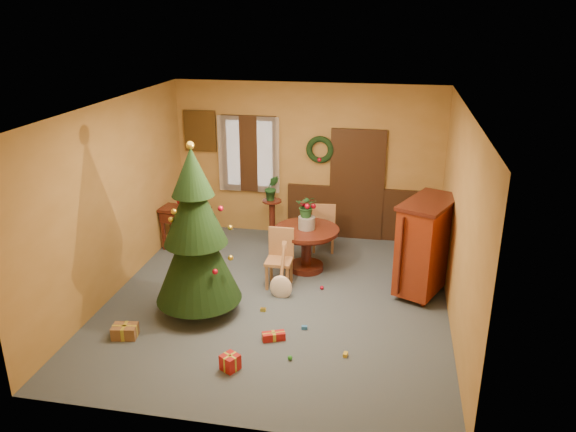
% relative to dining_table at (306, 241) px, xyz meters
% --- Properties ---
extents(room_envelope, '(5.50, 5.50, 5.50)m').
position_rel_dining_table_xyz_m(room_envelope, '(-0.05, 1.56, 0.60)').
color(room_envelope, '#3B4A55').
rests_on(room_envelope, ground).
extents(dining_table, '(1.08, 1.08, 0.74)m').
position_rel_dining_table_xyz_m(dining_table, '(0.00, 0.00, 0.00)').
color(dining_table, black).
rests_on(dining_table, floor).
extents(urn, '(0.28, 0.28, 0.20)m').
position_rel_dining_table_xyz_m(urn, '(0.00, 0.00, 0.32)').
color(urn, slate).
rests_on(urn, dining_table).
extents(centerpiece_plant, '(0.34, 0.29, 0.38)m').
position_rel_dining_table_xyz_m(centerpiece_plant, '(0.00, 0.00, 0.61)').
color(centerpiece_plant, '#1E4C23').
rests_on(centerpiece_plant, urn).
extents(chair_near, '(0.40, 0.40, 0.93)m').
position_rel_dining_table_xyz_m(chair_near, '(-0.32, -0.60, -0.02)').
color(chair_near, olive).
rests_on(chair_near, floor).
extents(chair_far, '(0.45, 0.45, 0.94)m').
position_rel_dining_table_xyz_m(chair_far, '(0.18, 0.80, -0.01)').
color(chair_far, olive).
rests_on(chair_far, floor).
extents(guitar, '(0.39, 0.55, 0.79)m').
position_rel_dining_table_xyz_m(guitar, '(-0.22, -1.03, -0.11)').
color(guitar, '#F7E5CE').
rests_on(guitar, floor).
extents(plant_stand, '(0.35, 0.35, 0.89)m').
position_rel_dining_table_xyz_m(plant_stand, '(-0.77, 0.87, 0.04)').
color(plant_stand, black).
rests_on(plant_stand, floor).
extents(stand_plant, '(0.30, 0.27, 0.46)m').
position_rel_dining_table_xyz_m(stand_plant, '(-0.77, 0.87, 0.61)').
color(stand_plant, '#19471E').
rests_on(stand_plant, plant_stand).
extents(christmas_tree, '(1.22, 1.22, 2.51)m').
position_rel_dining_table_xyz_m(christmas_tree, '(-1.29, -1.67, 0.68)').
color(christmas_tree, '#382111').
rests_on(christmas_tree, floor).
extents(writing_desk, '(0.91, 0.51, 0.78)m').
position_rel_dining_table_xyz_m(writing_desk, '(-2.29, 0.47, 0.07)').
color(writing_desk, black).
rests_on(writing_desk, floor).
extents(sideboard, '(1.04, 1.31, 1.49)m').
position_rel_dining_table_xyz_m(sideboard, '(1.89, -0.43, 0.28)').
color(sideboard, '#60230A').
rests_on(sideboard, floor).
extents(gift_a, '(0.35, 0.28, 0.17)m').
position_rel_dining_table_xyz_m(gift_a, '(-2.05, -2.50, -0.43)').
color(gift_a, brown).
rests_on(gift_a, floor).
extents(gift_b, '(0.27, 0.27, 0.20)m').
position_rel_dining_table_xyz_m(gift_b, '(-0.47, -2.93, -0.42)').
color(gift_b, '#A81916').
rests_on(gift_b, floor).
extents(gift_c, '(0.29, 0.24, 0.14)m').
position_rel_dining_table_xyz_m(gift_c, '(-1.32, -1.07, -0.45)').
color(gift_c, brown).
rests_on(gift_c, floor).
extents(gift_d, '(0.33, 0.23, 0.11)m').
position_rel_dining_table_xyz_m(gift_d, '(-0.09, -2.20, -0.46)').
color(gift_d, '#A81916').
rests_on(gift_d, floor).
extents(toy_a, '(0.09, 0.06, 0.05)m').
position_rel_dining_table_xyz_m(toy_a, '(0.27, -1.87, -0.49)').
color(toy_a, '#296CB5').
rests_on(toy_a, floor).
extents(toy_b, '(0.06, 0.06, 0.06)m').
position_rel_dining_table_xyz_m(toy_b, '(0.21, -2.61, -0.49)').
color(toy_b, '#268C2A').
rests_on(toy_b, floor).
extents(toy_c, '(0.06, 0.09, 0.05)m').
position_rel_dining_table_xyz_m(toy_c, '(0.89, -2.40, -0.49)').
color(toy_c, gold).
rests_on(toy_c, floor).
extents(toy_d, '(0.06, 0.06, 0.06)m').
position_rel_dining_table_xyz_m(toy_d, '(0.36, -0.67, -0.49)').
color(toy_d, '#B50C24').
rests_on(toy_d, floor).
extents(toy_e, '(0.08, 0.05, 0.05)m').
position_rel_dining_table_xyz_m(toy_e, '(-0.39, -1.50, -0.49)').
color(toy_e, gold).
rests_on(toy_e, floor).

